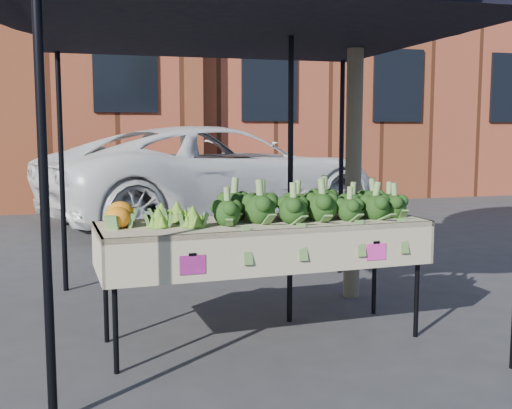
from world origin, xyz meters
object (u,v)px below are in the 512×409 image
table (263,281)px  canopy (246,155)px  street_tree (355,63)px  vehicle (216,47)px

table → canopy: size_ratio=0.77×
table → street_tree: size_ratio=0.56×
canopy → street_tree: bearing=23.2°
table → street_tree: street_tree is taller
canopy → vehicle: size_ratio=0.54×
canopy → street_tree: (1.16, 0.50, 0.80)m
table → canopy: canopy is taller
vehicle → street_tree: (0.21, -5.07, -0.77)m
vehicle → street_tree: size_ratio=1.35×
table → street_tree: bearing=39.7°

